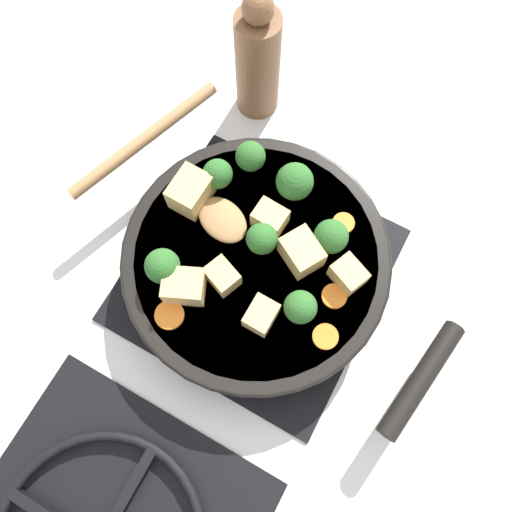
% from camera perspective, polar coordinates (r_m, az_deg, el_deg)
% --- Properties ---
extents(ground_plane, '(2.40, 2.40, 0.00)m').
position_cam_1_polar(ground_plane, '(0.66, -0.00, -2.14)').
color(ground_plane, silver).
extents(front_burner_grate, '(0.31, 0.31, 0.03)m').
position_cam_1_polar(front_burner_grate, '(0.65, -0.00, -1.85)').
color(front_burner_grate, black).
rests_on(front_burner_grate, ground_plane).
extents(skillet_pan, '(0.41, 0.32, 0.05)m').
position_cam_1_polar(skillet_pan, '(0.61, 0.15, -0.78)').
color(skillet_pan, black).
rests_on(skillet_pan, front_burner_grate).
extents(wooden_spoon, '(0.22, 0.22, 0.02)m').
position_cam_1_polar(wooden_spoon, '(0.63, -8.95, 9.30)').
color(wooden_spoon, '#A87A4C').
rests_on(wooden_spoon, skillet_pan).
extents(tofu_cube_center_large, '(0.04, 0.04, 0.03)m').
position_cam_1_polar(tofu_cube_center_large, '(0.57, -3.86, -2.34)').
color(tofu_cube_center_large, '#DBB770').
rests_on(tofu_cube_center_large, skillet_pan).
extents(tofu_cube_near_handle, '(0.04, 0.05, 0.04)m').
position_cam_1_polar(tofu_cube_near_handle, '(0.60, -7.49, 7.27)').
color(tofu_cube_near_handle, '#DBB770').
rests_on(tofu_cube_near_handle, skillet_pan).
extents(tofu_cube_east_chunk, '(0.06, 0.05, 0.04)m').
position_cam_1_polar(tofu_cube_east_chunk, '(0.57, 5.22, 0.41)').
color(tofu_cube_east_chunk, '#DBB770').
rests_on(tofu_cube_east_chunk, skillet_pan).
extents(tofu_cube_west_chunk, '(0.06, 0.05, 0.04)m').
position_cam_1_polar(tofu_cube_west_chunk, '(0.56, -8.22, -3.45)').
color(tofu_cube_west_chunk, '#DBB770').
rests_on(tofu_cube_west_chunk, skillet_pan).
extents(tofu_cube_back_piece, '(0.04, 0.03, 0.03)m').
position_cam_1_polar(tofu_cube_back_piece, '(0.59, 1.62, 4.36)').
color(tofu_cube_back_piece, '#DBB770').
rests_on(tofu_cube_back_piece, skillet_pan).
extents(tofu_cube_front_piece, '(0.03, 0.04, 0.03)m').
position_cam_1_polar(tofu_cube_front_piece, '(0.55, 0.60, -6.81)').
color(tofu_cube_front_piece, '#DBB770').
rests_on(tofu_cube_front_piece, skillet_pan).
extents(tofu_cube_mid_small, '(0.05, 0.04, 0.03)m').
position_cam_1_polar(tofu_cube_mid_small, '(0.57, 10.49, -2.10)').
color(tofu_cube_mid_small, '#DBB770').
rests_on(tofu_cube_mid_small, skillet_pan).
extents(broccoli_floret_near_spoon, '(0.04, 0.04, 0.04)m').
position_cam_1_polar(broccoli_floret_near_spoon, '(0.55, 5.09, -5.85)').
color(broccoli_floret_near_spoon, '#709956').
rests_on(broccoli_floret_near_spoon, skillet_pan).
extents(broccoli_floret_center_top, '(0.04, 0.04, 0.04)m').
position_cam_1_polar(broccoli_floret_center_top, '(0.61, -0.63, 11.29)').
color(broccoli_floret_center_top, '#709956').
rests_on(broccoli_floret_center_top, skillet_pan).
extents(broccoli_floret_east_rim, '(0.04, 0.04, 0.04)m').
position_cam_1_polar(broccoli_floret_east_rim, '(0.57, 0.79, 1.91)').
color(broccoli_floret_east_rim, '#709956').
rests_on(broccoli_floret_east_rim, skillet_pan).
extents(broccoli_floret_west_rim, '(0.04, 0.04, 0.05)m').
position_cam_1_polar(broccoli_floret_west_rim, '(0.57, 8.57, 2.20)').
color(broccoli_floret_west_rim, '#709956').
rests_on(broccoli_floret_west_rim, skillet_pan).
extents(broccoli_floret_north_edge, '(0.04, 0.04, 0.04)m').
position_cam_1_polar(broccoli_floret_north_edge, '(0.60, -4.40, 9.31)').
color(broccoli_floret_north_edge, '#709956').
rests_on(broccoli_floret_north_edge, skillet_pan).
extents(broccoli_floret_south_cluster, '(0.04, 0.04, 0.05)m').
position_cam_1_polar(broccoli_floret_south_cluster, '(0.59, 4.24, 8.55)').
color(broccoli_floret_south_cluster, '#709956').
rests_on(broccoli_floret_south_cluster, skillet_pan).
extents(broccoli_floret_mid_floret, '(0.04, 0.04, 0.05)m').
position_cam_1_polar(broccoli_floret_mid_floret, '(0.56, -10.64, -1.15)').
color(broccoli_floret_mid_floret, '#709956').
rests_on(broccoli_floret_mid_floret, skillet_pan).
extents(carrot_slice_orange_thin, '(0.03, 0.03, 0.01)m').
position_cam_1_polar(carrot_slice_orange_thin, '(0.57, 7.92, -9.11)').
color(carrot_slice_orange_thin, orange).
rests_on(carrot_slice_orange_thin, skillet_pan).
extents(carrot_slice_near_center, '(0.03, 0.03, 0.01)m').
position_cam_1_polar(carrot_slice_near_center, '(0.61, 9.95, 3.71)').
color(carrot_slice_near_center, orange).
rests_on(carrot_slice_near_center, skillet_pan).
extents(carrot_slice_edge_slice, '(0.03, 0.03, 0.01)m').
position_cam_1_polar(carrot_slice_edge_slice, '(0.58, 8.80, -4.80)').
color(carrot_slice_edge_slice, orange).
rests_on(carrot_slice_edge_slice, skillet_pan).
extents(carrot_slice_under_broccoli, '(0.03, 0.03, 0.01)m').
position_cam_1_polar(carrot_slice_under_broccoli, '(0.57, -9.85, -6.67)').
color(carrot_slice_under_broccoli, orange).
rests_on(carrot_slice_under_broccoli, skillet_pan).
extents(pepper_mill, '(0.06, 0.06, 0.20)m').
position_cam_1_polar(pepper_mill, '(0.71, 0.20, 21.40)').
color(pepper_mill, brown).
rests_on(pepper_mill, ground_plane).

